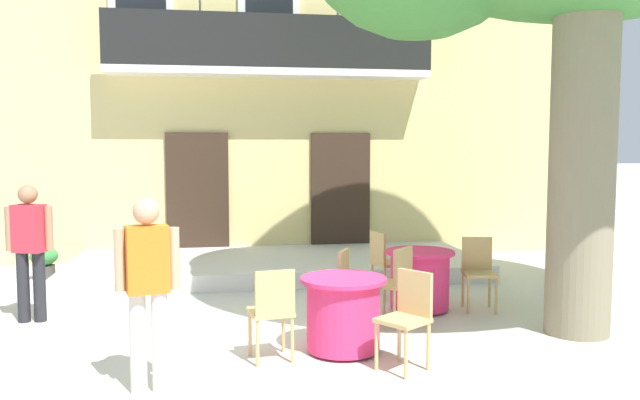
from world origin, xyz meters
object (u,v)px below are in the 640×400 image
object	(u,v)px
cafe_chair_middle_1	(478,268)
ground_planter_left	(44,261)
cafe_chair_near_tree_1	(272,308)
cafe_chair_middle_2	(384,260)
cafe_chair_near_tree_2	(408,313)
pedestrian_mid_plaza	(30,245)
cafe_table_near_tree	(343,313)
cafe_chair_near_tree_0	(353,284)
cafe_chair_middle_0	(395,280)
cafe_table_middle	(420,279)
pedestrian_by_tree	(148,284)

from	to	relation	value
cafe_chair_middle_1	ground_planter_left	world-z (taller)	cafe_chair_middle_1
cafe_chair_middle_1	ground_planter_left	bearing A→B (deg)	155.10
cafe_chair_near_tree_1	cafe_chair_middle_2	size ratio (longest dim) A/B	1.00
cafe_chair_near_tree_1	cafe_chair_middle_2	bearing A→B (deg)	53.56
cafe_chair_near_tree_2	pedestrian_mid_plaza	world-z (taller)	pedestrian_mid_plaza
pedestrian_mid_plaza	cafe_table_near_tree	bearing A→B (deg)	-25.92
cafe_chair_near_tree_1	cafe_chair_near_tree_2	world-z (taller)	same
cafe_chair_near_tree_2	cafe_chair_near_tree_0	bearing A→B (deg)	101.19
cafe_chair_middle_0	pedestrian_mid_plaza	bearing A→B (deg)	169.25
cafe_chair_middle_2	cafe_chair_middle_0	bearing A→B (deg)	-99.51
cafe_chair_near_tree_2	cafe_chair_middle_0	world-z (taller)	same
cafe_chair_near_tree_2	cafe_chair_middle_1	xyz separation A→B (m)	(1.52, 1.94, 0.00)
cafe_chair_middle_2	ground_planter_left	distance (m)	5.30
cafe_table_middle	cafe_chair_near_tree_2	bearing A→B (deg)	-110.96
cafe_chair_near_tree_2	cafe_table_middle	size ratio (longest dim) A/B	1.05
cafe_chair_middle_1	cafe_chair_middle_2	size ratio (longest dim) A/B	1.00
cafe_chair_middle_2	pedestrian_by_tree	distance (m)	4.07
pedestrian_by_tree	cafe_chair_middle_2	bearing A→B (deg)	46.09
cafe_chair_middle_1	cafe_chair_near_tree_1	bearing A→B (deg)	-150.28
cafe_chair_middle_1	pedestrian_mid_plaza	bearing A→B (deg)	177.00
cafe_chair_near_tree_1	pedestrian_by_tree	distance (m)	1.30
cafe_chair_middle_2	pedestrian_by_tree	bearing A→B (deg)	-133.91
cafe_table_near_tree	pedestrian_mid_plaza	world-z (taller)	pedestrian_mid_plaza
ground_planter_left	pedestrian_by_tree	bearing A→B (deg)	-66.90
cafe_chair_middle_0	pedestrian_mid_plaza	xyz separation A→B (m)	(-4.20, 0.80, 0.39)
cafe_table_near_tree	cafe_chair_middle_0	size ratio (longest dim) A/B	0.95
cafe_chair_near_tree_0	pedestrian_mid_plaza	distance (m)	3.80
cafe_chair_near_tree_1	cafe_chair_middle_1	distance (m)	3.16
cafe_table_near_tree	cafe_chair_near_tree_1	distance (m)	0.77
cafe_chair_near_tree_0	ground_planter_left	xyz separation A→B (m)	(-4.16, 3.42, -0.24)
cafe_table_near_tree	ground_planter_left	xyz separation A→B (m)	(-3.91, 4.13, -0.10)
cafe_chair_middle_1	cafe_chair_near_tree_2	bearing A→B (deg)	-128.06
cafe_table_middle	pedestrian_by_tree	bearing A→B (deg)	-144.28
cafe_chair_near_tree_2	pedestrian_mid_plaza	distance (m)	4.52
cafe_chair_near_tree_1	ground_planter_left	world-z (taller)	cafe_chair_near_tree_1
cafe_chair_near_tree_0	pedestrian_by_tree	world-z (taller)	pedestrian_by_tree
cafe_table_near_tree	cafe_chair_near_tree_2	world-z (taller)	cafe_chair_near_tree_2
cafe_chair_near_tree_0	cafe_chair_middle_0	world-z (taller)	same
ground_planter_left	cafe_chair_near_tree_1	bearing A→B (deg)	-53.64
cafe_chair_near_tree_0	cafe_chair_middle_1	distance (m)	1.89
ground_planter_left	pedestrian_mid_plaza	size ratio (longest dim) A/B	0.32
cafe_table_near_tree	cafe_chair_near_tree_0	distance (m)	0.77
ground_planter_left	cafe_chair_middle_1	bearing A→B (deg)	-24.90
cafe_chair_near_tree_2	ground_planter_left	world-z (taller)	cafe_chair_near_tree_2
pedestrian_by_tree	cafe_table_near_tree	bearing A→B (deg)	23.20
cafe_chair_near_tree_2	cafe_chair_middle_2	xyz separation A→B (m)	(0.50, 2.71, 0.00)
cafe_chair_near_tree_0	cafe_chair_near_tree_1	bearing A→B (deg)	-137.18
pedestrian_mid_plaza	cafe_table_middle	bearing A→B (deg)	-2.70
cafe_chair_middle_1	ground_planter_left	size ratio (longest dim) A/B	1.77
cafe_table_middle	cafe_chair_middle_0	bearing A→B (deg)	-130.22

